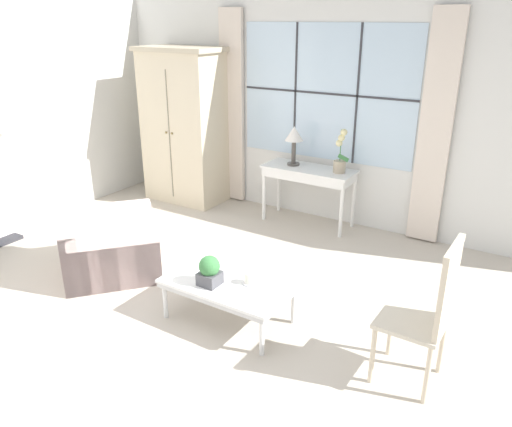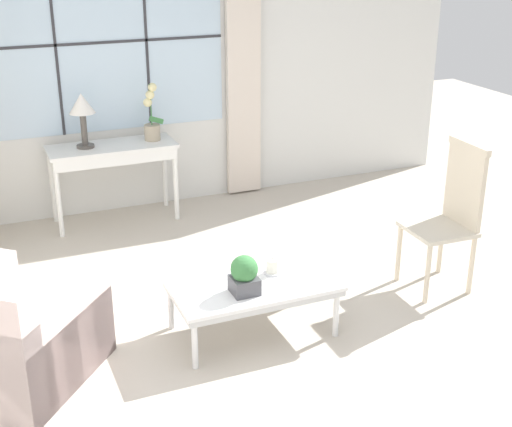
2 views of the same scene
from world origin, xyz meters
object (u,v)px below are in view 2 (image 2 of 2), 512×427
(coffee_table, at_px, (253,287))
(side_chair_wooden, at_px, (452,209))
(table_lamp, at_px, (82,108))
(pillar_candle, at_px, (273,267))
(potted_orchid, at_px, (152,120))
(potted_plant_small, at_px, (244,275))
(console_table, at_px, (112,155))
(armchair_upholstered, at_px, (8,336))

(coffee_table, bearing_deg, side_chair_wooden, 2.68)
(table_lamp, height_order, pillar_candle, table_lamp)
(table_lamp, height_order, potted_orchid, potted_orchid)
(side_chair_wooden, height_order, coffee_table, side_chair_wooden)
(pillar_candle, bearing_deg, side_chair_wooden, 0.37)
(table_lamp, distance_m, potted_orchid, 0.63)
(side_chair_wooden, bearing_deg, potted_plant_small, -173.65)
(table_lamp, bearing_deg, potted_orchid, 0.70)
(potted_orchid, height_order, pillar_candle, potted_orchid)
(console_table, bearing_deg, potted_plant_small, -82.80)
(console_table, relative_size, potted_plant_small, 4.44)
(pillar_candle, bearing_deg, table_lamp, 109.67)
(console_table, relative_size, table_lamp, 2.34)
(table_lamp, height_order, armchair_upholstered, table_lamp)
(potted_orchid, bearing_deg, potted_plant_small, -91.83)
(potted_orchid, xyz_separation_m, potted_plant_small, (-0.08, -2.45, -0.41))
(console_table, distance_m, side_chair_wooden, 3.01)
(potted_plant_small, bearing_deg, table_lamp, 102.29)
(table_lamp, relative_size, armchair_upholstered, 0.39)
(armchair_upholstered, bearing_deg, coffee_table, -2.89)
(table_lamp, relative_size, potted_plant_small, 1.90)
(console_table, bearing_deg, coffee_table, -79.93)
(console_table, relative_size, potted_orchid, 2.17)
(side_chair_wooden, bearing_deg, console_table, 132.02)
(armchair_upholstered, xyz_separation_m, coffee_table, (1.53, -0.08, 0.05))
(console_table, height_order, side_chair_wooden, side_chair_wooden)
(pillar_candle, bearing_deg, potted_plant_small, -146.76)
(table_lamp, bearing_deg, pillar_candle, -70.33)
(armchair_upholstered, height_order, coffee_table, armchair_upholstered)
(coffee_table, xyz_separation_m, potted_plant_small, (-0.10, -0.12, 0.17))
(potted_plant_small, bearing_deg, coffee_table, 47.91)
(side_chair_wooden, distance_m, potted_plant_small, 1.73)
(console_table, relative_size, side_chair_wooden, 1.02)
(armchair_upholstered, relative_size, potted_plant_small, 4.90)
(coffee_table, bearing_deg, console_table, 100.07)
(potted_orchid, height_order, side_chair_wooden, potted_orchid)
(side_chair_wooden, relative_size, potted_plant_small, 4.34)
(side_chair_wooden, bearing_deg, potted_orchid, 125.85)
(potted_orchid, xyz_separation_m, coffee_table, (0.03, -2.33, -0.58))
(coffee_table, relative_size, potted_plant_small, 4.22)
(side_chair_wooden, height_order, potted_plant_small, side_chair_wooden)
(console_table, relative_size, pillar_candle, 9.11)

